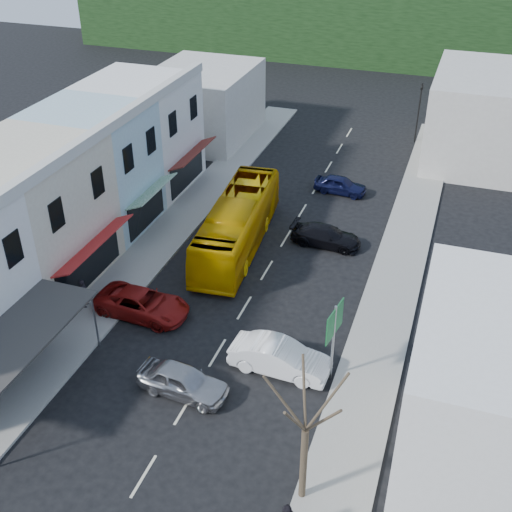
# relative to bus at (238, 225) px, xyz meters

# --- Properties ---
(ground) EXTENTS (120.00, 120.00, 0.00)m
(ground) POSITION_rel_bus_xyz_m (2.62, -10.06, -1.55)
(ground) COLOR black
(ground) RESTS_ON ground
(sidewalk_left) EXTENTS (3.00, 52.00, 0.15)m
(sidewalk_left) POSITION_rel_bus_xyz_m (-4.88, -0.06, -1.48)
(sidewalk_left) COLOR gray
(sidewalk_left) RESTS_ON ground
(sidewalk_right) EXTENTS (3.00, 52.00, 0.15)m
(sidewalk_right) POSITION_rel_bus_xyz_m (10.12, -0.06, -1.48)
(sidewalk_right) COLOR gray
(sidewalk_right) RESTS_ON ground
(shopfront_row) EXTENTS (8.25, 30.00, 8.00)m
(shopfront_row) POSITION_rel_bus_xyz_m (-9.87, -5.06, 2.45)
(shopfront_row) COLOR silver
(shopfront_row) RESTS_ON ground
(distant_block_left) EXTENTS (8.00, 10.00, 6.00)m
(distant_block_left) POSITION_rel_bus_xyz_m (-9.38, 16.94, 1.45)
(distant_block_left) COLOR #B7B2A8
(distant_block_left) RESTS_ON ground
(distant_block_right) EXTENTS (8.00, 12.00, 7.00)m
(distant_block_right) POSITION_rel_bus_xyz_m (13.62, 19.94, 1.95)
(distant_block_right) COLOR #B7B2A8
(distant_block_right) RESTS_ON ground
(bus) EXTENTS (3.54, 11.78, 3.10)m
(bus) POSITION_rel_bus_xyz_m (0.00, 0.00, 0.00)
(bus) COLOR #DFA104
(bus) RESTS_ON ground
(car_silver) EXTENTS (4.55, 2.20, 1.40)m
(car_silver) POSITION_rel_bus_xyz_m (2.19, -13.20, -0.85)
(car_silver) COLOR #9D9DA2
(car_silver) RESTS_ON ground
(car_white) EXTENTS (4.48, 2.00, 1.40)m
(car_white) POSITION_rel_bus_xyz_m (5.95, -10.28, -0.85)
(car_white) COLOR white
(car_white) RESTS_ON ground
(car_red) EXTENTS (4.69, 2.13, 1.40)m
(car_red) POSITION_rel_bus_xyz_m (-2.38, -8.40, -0.85)
(car_red) COLOR maroon
(car_red) RESTS_ON ground
(car_black_near) EXTENTS (4.57, 2.01, 1.40)m
(car_black_near) POSITION_rel_bus_xyz_m (5.26, 2.02, -0.85)
(car_black_near) COLOR black
(car_black_near) RESTS_ON ground
(car_navy_mid) EXTENTS (4.52, 2.12, 1.40)m
(car_navy_mid) POSITION_rel_bus_xyz_m (4.50, 9.65, -0.85)
(car_navy_mid) COLOR black
(car_navy_mid) RESTS_ON ground
(pedestrian_left) EXTENTS (0.56, 0.69, 1.70)m
(pedestrian_left) POSITION_rel_bus_xyz_m (-5.66, -8.88, -0.55)
(pedestrian_left) COLOR black
(pedestrian_left) RESTS_ON sidewalk_left
(direction_sign) EXTENTS (0.82, 1.98, 4.26)m
(direction_sign) POSITION_rel_bus_xyz_m (8.42, -10.01, 0.58)
(direction_sign) COLOR #115727
(direction_sign) RESTS_ON ground
(street_tree) EXTENTS (4.09, 4.09, 7.39)m
(street_tree) POSITION_rel_bus_xyz_m (8.92, -16.94, 2.14)
(street_tree) COLOR #372B1F
(street_tree) RESTS_ON ground
(traffic_signal) EXTENTS (0.98, 1.27, 5.19)m
(traffic_signal) POSITION_rel_bus_xyz_m (8.49, 21.61, 1.04)
(traffic_signal) COLOR black
(traffic_signal) RESTS_ON ground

